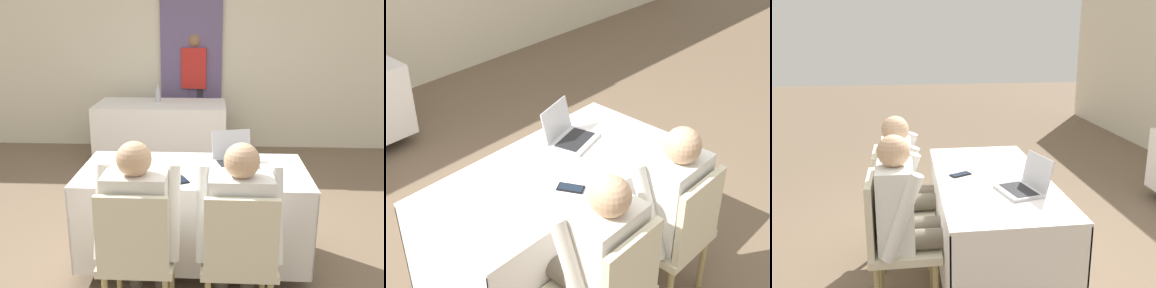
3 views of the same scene
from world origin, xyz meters
TOP-DOWN VIEW (x-y plane):
  - ground_plane at (0.00, 0.00)m, footprint 24.00×24.00m
  - wall_back at (0.00, 3.10)m, footprint 12.00×0.06m
  - curtain_panel at (-0.18, 3.04)m, footprint 0.84×0.04m
  - conference_table_near at (0.00, 0.00)m, footprint 1.62×0.78m
  - conference_table_far at (-0.53, 2.38)m, footprint 1.62×0.78m
  - laptop at (0.30, 0.15)m, footprint 0.36×0.34m
  - cell_phone at (-0.08, -0.22)m, footprint 0.13×0.17m
  - paper_beside_laptop at (0.05, 0.18)m, footprint 0.24×0.31m
  - water_bottle at (-0.57, 2.48)m, footprint 0.07×0.07m
  - chair_near_left at (-0.30, -0.70)m, footprint 0.44×0.44m
  - chair_near_right at (0.30, -0.70)m, footprint 0.44×0.44m
  - person_checkered_shirt at (-0.30, -0.59)m, footprint 0.50×0.52m
  - person_white_shirt at (0.30, -0.59)m, footprint 0.50×0.52m
  - person_red_shirt at (-0.13, 3.07)m, footprint 0.36×0.24m

SIDE VIEW (x-z plane):
  - ground_plane at x=0.00m, z-range 0.00..0.00m
  - chair_near_left at x=-0.30m, z-range 0.05..0.95m
  - chair_near_right at x=0.30m, z-range 0.05..0.95m
  - conference_table_near at x=0.00m, z-range 0.19..0.95m
  - conference_table_far at x=-0.53m, z-range 0.19..0.95m
  - person_checkered_shirt at x=-0.30m, z-range 0.08..1.24m
  - person_white_shirt at x=0.30m, z-range 0.08..1.24m
  - paper_beside_laptop at x=0.05m, z-range 0.76..0.76m
  - cell_phone at x=-0.08m, z-range 0.76..0.77m
  - laptop at x=0.30m, z-range 0.69..0.92m
  - water_bottle at x=-0.57m, z-range 0.75..0.97m
  - person_red_shirt at x=-0.13m, z-range 0.12..1.71m
  - curtain_panel at x=-0.18m, z-range 0.00..2.65m
  - wall_back at x=0.00m, z-range 0.00..2.70m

